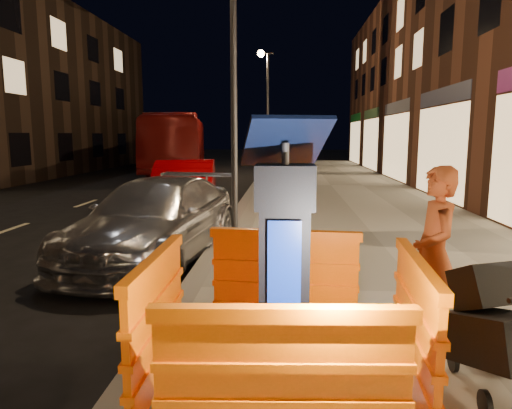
# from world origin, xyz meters

# --- Properties ---
(ground_plane) EXTENTS (120.00, 120.00, 0.00)m
(ground_plane) POSITION_xyz_m (0.00, 0.00, 0.00)
(ground_plane) COLOR black
(ground_plane) RESTS_ON ground
(sidewalk) EXTENTS (6.00, 60.00, 0.15)m
(sidewalk) POSITION_xyz_m (3.00, 0.00, 0.07)
(sidewalk) COLOR gray
(sidewalk) RESTS_ON ground
(kerb) EXTENTS (0.30, 60.00, 0.15)m
(kerb) POSITION_xyz_m (0.00, 0.00, 0.07)
(kerb) COLOR slate
(kerb) RESTS_ON ground
(parking_kiosk) EXTENTS (0.65, 0.65, 1.98)m
(parking_kiosk) POSITION_xyz_m (1.24, -2.49, 1.14)
(parking_kiosk) COLOR black
(parking_kiosk) RESTS_ON sidewalk
(barrier_front) EXTENTS (1.45, 0.66, 1.11)m
(barrier_front) POSITION_xyz_m (1.24, -3.44, 0.70)
(barrier_front) COLOR #FF5E00
(barrier_front) RESTS_ON sidewalk
(barrier_back) EXTENTS (1.46, 0.70, 1.11)m
(barrier_back) POSITION_xyz_m (1.24, -1.54, 0.70)
(barrier_back) COLOR #FF5E00
(barrier_back) RESTS_ON sidewalk
(barrier_kerbside) EXTENTS (0.59, 1.42, 1.11)m
(barrier_kerbside) POSITION_xyz_m (0.29, -2.49, 0.70)
(barrier_kerbside) COLOR #FF5E00
(barrier_kerbside) RESTS_ON sidewalk
(barrier_bldgside) EXTENTS (0.68, 1.45, 1.11)m
(barrier_bldgside) POSITION_xyz_m (2.19, -2.49, 0.70)
(barrier_bldgside) COLOR #FF5E00
(barrier_bldgside) RESTS_ON sidewalk
(car_silver) EXTENTS (2.58, 4.92, 1.36)m
(car_silver) POSITION_xyz_m (-1.00, 1.92, 0.00)
(car_silver) COLOR #BCBCC1
(car_silver) RESTS_ON ground
(car_red) EXTENTS (2.13, 4.59, 1.46)m
(car_red) POSITION_xyz_m (-1.45, 6.19, 0.00)
(car_red) COLOR #850206
(car_red) RESTS_ON ground
(bus_doubledecker) EXTENTS (4.55, 11.96, 3.25)m
(bus_doubledecker) POSITION_xyz_m (-4.96, 20.02, 0.00)
(bus_doubledecker) COLOR maroon
(bus_doubledecker) RESTS_ON ground
(man) EXTENTS (0.41, 0.62, 1.70)m
(man) POSITION_xyz_m (2.66, -1.37, 1.00)
(man) COLOR #973915
(man) RESTS_ON sidewalk
(stroller) EXTENTS (0.73, 0.89, 0.96)m
(stroller) POSITION_xyz_m (2.86, -2.27, 0.63)
(stroller) COLOR black
(stroller) RESTS_ON sidewalk
(street_lamp_mid) EXTENTS (0.12, 0.12, 6.00)m
(street_lamp_mid) POSITION_xyz_m (0.25, 3.00, 3.15)
(street_lamp_mid) COLOR #3F3F44
(street_lamp_mid) RESTS_ON sidewalk
(street_lamp_far) EXTENTS (0.12, 0.12, 6.00)m
(street_lamp_far) POSITION_xyz_m (0.25, 18.00, 3.15)
(street_lamp_far) COLOR #3F3F44
(street_lamp_far) RESTS_ON sidewalk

